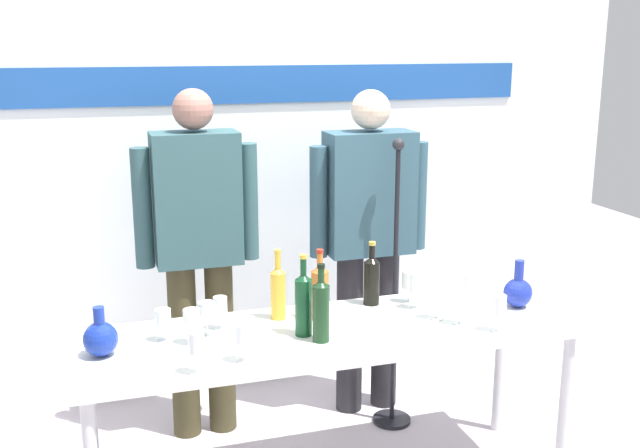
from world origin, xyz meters
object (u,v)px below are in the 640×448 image
Objects in this scene: wine_bottle_1 at (278,290)px; wine_glass_left_1 at (243,334)px; wine_glass_right_2 at (498,306)px; microphone_stand at (394,333)px; presenter_right at (369,231)px; wine_glass_right_5 at (472,286)px; presenter_left at (198,243)px; wine_glass_right_3 at (417,283)px; wine_glass_right_4 at (461,301)px; display_table at (331,343)px; wine_glass_right_1 at (437,295)px; wine_bottle_3 at (320,290)px; wine_glass_left_0 at (220,307)px; wine_bottle_4 at (304,302)px; decanter_blue_left at (100,338)px; wine_glass_right_0 at (409,280)px; wine_glass_left_5 at (196,344)px; wine_glass_left_4 at (207,312)px; wine_bottle_2 at (321,308)px; decanter_blue_right at (518,291)px; wine_bottle_0 at (372,278)px; wine_glass_left_3 at (163,319)px; wine_glass_left_2 at (192,318)px.

wine_glass_left_1 is (-0.24, -0.40, -0.02)m from wine_bottle_1.
wine_glass_right_2 is 0.11× the size of microphone_stand.
presenter_right reaches higher than wine_glass_right_5.
presenter_left reaches higher than wine_glass_right_3.
wine_glass_right_4 is (0.99, -0.84, -0.12)m from presenter_left.
display_table is at bearing -165.59° from wine_glass_right_3.
wine_bottle_3 is at bearing 163.32° from wine_glass_right_1.
wine_glass_left_1 is at bearing -132.67° from presenter_right.
wine_glass_left_0 is 1.02m from wine_glass_right_4.
wine_bottle_1 is 0.91× the size of wine_bottle_4.
decanter_blue_left reaches higher than wine_glass_left_1.
wine_glass_left_0 is 0.36m from wine_glass_left_1.
wine_bottle_1 is at bearing 134.96° from display_table.
wine_glass_left_1 is 0.97m from wine_glass_right_0.
presenter_left is 1.10m from microphone_stand.
wine_glass_right_3 reaches higher than wine_glass_left_5.
presenter_right reaches higher than wine_glass_left_1.
microphone_stand is at bearing 78.81° from wine_glass_right_0.
wine_bottle_2 is at bearing -22.99° from wine_glass_left_4.
wine_glass_right_4 is at bearing 7.63° from wine_glass_left_5.
presenter_left reaches higher than wine_glass_left_5.
decanter_blue_right is 1.10m from wine_bottle_1.
wine_glass_left_0 is 0.94m from wine_glass_right_1.
wine_bottle_3 reaches higher than wine_bottle_0.
wine_glass_right_5 reaches higher than wine_glass_left_4.
wine_bottle_4 is (-0.05, 0.08, 0.00)m from wine_bottle_2.
presenter_right is 0.76m from wine_glass_right_1.
wine_glass_right_4 is (1.23, -0.19, 0.01)m from wine_glass_left_3.
presenter_right is 5.79× the size of wine_bottle_0.
wine_bottle_3 reaches higher than decanter_blue_right.
wine_glass_left_3 is 0.92× the size of wine_glass_right_4.
wine_bottle_4 is at bearing -127.36° from presenter_right.
wine_glass_right_4 is at bearing -14.26° from wine_glass_left_0.
wine_glass_right_2 is (1.10, -0.96, -0.11)m from presenter_left.
wine_glass_right_5 is (0.21, 0.08, -0.00)m from wine_glass_right_1.
wine_bottle_0 is at bearing 40.29° from display_table.
decanter_blue_left is at bearing 140.44° from wine_glass_left_5.
wine_bottle_3 is at bearing 3.64° from wine_glass_left_3.
wine_glass_left_2 is at bearing -145.52° from presenter_right.
presenter_left is 0.73m from wine_glass_left_2.
wine_bottle_0 is 0.54m from microphone_stand.
wine_glass_right_3 reaches higher than wine_glass_right_2.
wine_bottle_1 is (-0.18, 0.18, 0.20)m from display_table.
decanter_blue_right is 0.13× the size of presenter_right.
wine_glass_left_5 is at bearing -159.82° from wine_glass_right_3.
wine_glass_left_2 is at bearing 179.51° from decanter_blue_right.
wine_glass_right_0 is at bearing 31.13° from wine_bottle_2.
wine_glass_left_2 is 0.98× the size of wine_glass_right_4.
wine_bottle_1 is (0.75, 0.18, 0.06)m from decanter_blue_left.
wine_bottle_2 reaches higher than wine_glass_left_0.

